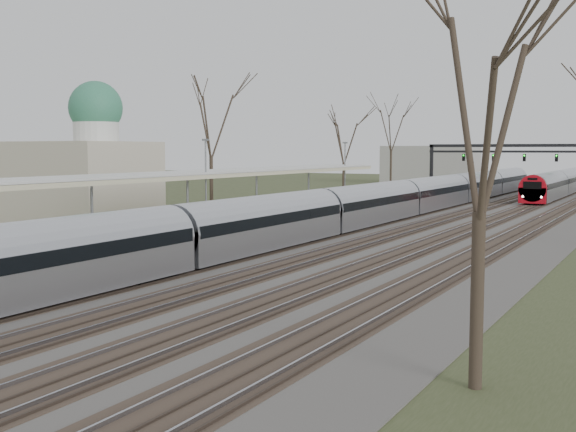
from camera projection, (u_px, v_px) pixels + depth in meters
name	position (u px, v px, depth m)	size (l,w,h in m)	color
track_bed	(441.00, 217.00, 57.33)	(24.00, 160.00, 0.22)	#474442
platform	(221.00, 226.00, 46.44)	(3.50, 69.00, 1.00)	#9E9B93
canopy	(177.00, 175.00, 42.18)	(4.10, 50.00, 3.11)	slate
dome_building	(80.00, 173.00, 52.62)	(10.00, 8.00, 10.30)	beige
signal_gantry	(518.00, 154.00, 83.09)	(21.00, 0.59, 6.08)	black
tree_west_far	(211.00, 118.00, 58.72)	(5.50, 5.50, 11.33)	#2D231C
tree_east_near	(482.00, 98.00, 15.70)	(4.50, 4.50, 9.27)	#2D231C
train_near	(403.00, 199.00, 57.48)	(2.62, 90.21, 3.05)	#A8AAB2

